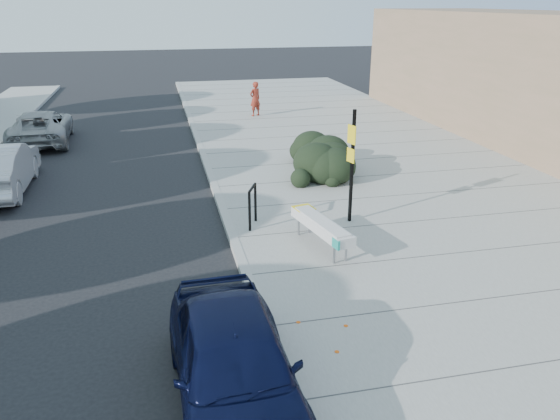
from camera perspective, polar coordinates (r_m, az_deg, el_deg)
The scene contains 10 objects.
ground at distance 11.71m, azimuth -3.44°, elevation -7.45°, with size 120.00×120.00×0.00m, color black.
sidewalk_near at distance 17.67m, azimuth 11.95°, elevation 2.43°, with size 11.20×50.00×0.15m, color gray.
curb_near at distance 16.22m, azimuth -6.39°, elevation 1.11°, with size 0.22×50.00×0.17m, color #9E9E99.
bench at distance 12.69m, azimuth 4.34°, elevation -1.65°, with size 0.93×2.35×0.69m.
bike_rack at distance 13.87m, azimuth -2.89°, elevation 0.81°, with size 0.33×0.68×1.06m.
sign_post at distance 13.96m, azimuth 7.51°, elevation 5.16°, with size 0.15×0.33×2.94m.
hedge at distance 18.51m, azimuth 3.38°, elevation 6.12°, with size 1.80×3.59×1.35m, color black.
sedan_navy at distance 8.11m, azimuth -4.80°, elevation -15.73°, with size 1.74×4.33×1.47m, color black.
suv_silver at distance 24.96m, azimuth -23.70°, elevation 7.96°, with size 2.24×4.86×1.35m, color gray.
pedestrian at distance 27.77m, azimuth -2.62°, elevation 11.53°, with size 0.62×0.41×1.69m, color maroon.
Camera 1 is at (-1.60, -10.17, 5.58)m, focal length 35.00 mm.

